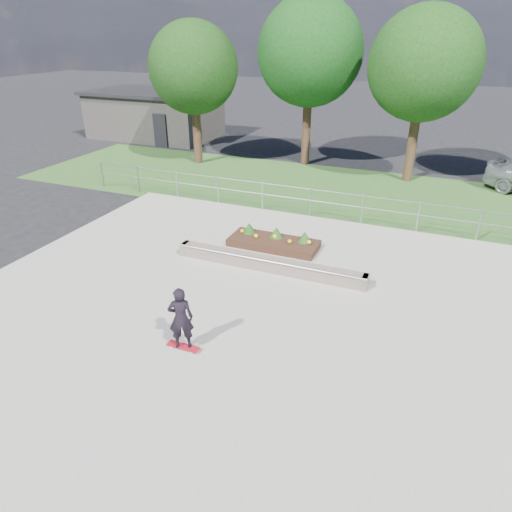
% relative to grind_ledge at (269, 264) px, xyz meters
% --- Properties ---
extents(ground, '(120.00, 120.00, 0.00)m').
position_rel_grind_ledge_xyz_m(ground, '(-0.12, -2.69, -0.26)').
color(ground, black).
rests_on(ground, ground).
extents(grass_verge, '(30.00, 8.00, 0.02)m').
position_rel_grind_ledge_xyz_m(grass_verge, '(-0.12, 8.31, -0.25)').
color(grass_verge, '#294F1F').
rests_on(grass_verge, ground).
extents(concrete_slab, '(15.00, 15.00, 0.06)m').
position_rel_grind_ledge_xyz_m(concrete_slab, '(-0.12, -2.69, -0.23)').
color(concrete_slab, gray).
rests_on(concrete_slab, ground).
extents(fence, '(20.06, 0.06, 1.20)m').
position_rel_grind_ledge_xyz_m(fence, '(-0.12, 4.81, 0.51)').
color(fence, '#93949B').
rests_on(fence, ground).
extents(building, '(8.40, 5.40, 3.00)m').
position_rel_grind_ledge_xyz_m(building, '(-14.12, 15.31, 1.25)').
color(building, '#322F2C').
rests_on(building, ground).
extents(tree_far_left, '(4.55, 4.55, 7.15)m').
position_rel_grind_ledge_xyz_m(tree_far_left, '(-8.12, 10.31, 4.59)').
color(tree_far_left, '#372016').
rests_on(tree_far_left, ground).
extents(tree_mid_left, '(5.25, 5.25, 8.25)m').
position_rel_grind_ledge_xyz_m(tree_mid_left, '(-2.62, 12.31, 5.34)').
color(tree_mid_left, '#351E15').
rests_on(tree_mid_left, ground).
extents(tree_mid_right, '(4.90, 4.90, 7.70)m').
position_rel_grind_ledge_xyz_m(tree_mid_right, '(2.88, 11.31, 4.97)').
color(tree_mid_right, '#362315').
rests_on(tree_mid_right, ground).
extents(grind_ledge, '(6.00, 0.44, 0.43)m').
position_rel_grind_ledge_xyz_m(grind_ledge, '(0.00, 0.00, 0.00)').
color(grind_ledge, '#67574C').
rests_on(grind_ledge, concrete_slab).
extents(planter_bed, '(3.00, 1.20, 0.61)m').
position_rel_grind_ledge_xyz_m(planter_bed, '(-0.45, 1.67, -0.02)').
color(planter_bed, black).
rests_on(planter_bed, concrete_slab).
extents(skateboarder, '(0.80, 0.58, 1.61)m').
position_rel_grind_ledge_xyz_m(skateboarder, '(-0.44, -4.32, 0.63)').
color(skateboarder, white).
rests_on(skateboarder, concrete_slab).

